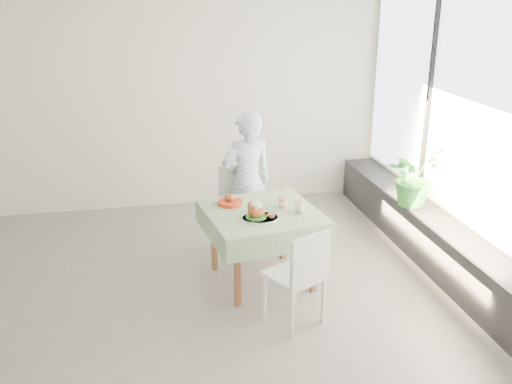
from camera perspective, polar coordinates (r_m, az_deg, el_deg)
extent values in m
plane|color=slate|center=(5.50, -8.75, -10.52)|extent=(6.00, 6.00, 0.00)
cube|color=silver|center=(7.38, -10.52, 8.91)|extent=(6.00, 0.02, 2.80)
cube|color=silver|center=(2.64, -6.97, -11.35)|extent=(6.00, 0.02, 2.80)
cube|color=silver|center=(5.86, 21.21, 5.09)|extent=(0.02, 5.00, 2.80)
cube|color=#D1E0F9|center=(5.80, 21.27, 7.47)|extent=(0.01, 4.80, 2.18)
cube|color=black|center=(6.13, 18.30, -5.38)|extent=(0.40, 4.80, 0.50)
cube|color=brown|center=(5.46, 0.62, -2.22)|extent=(1.02, 1.02, 0.04)
cube|color=silver|center=(5.45, 0.62, -1.96)|extent=(1.18, 1.18, 0.01)
cube|color=white|center=(6.13, -1.46, -2.01)|extent=(0.46, 0.46, 0.04)
cube|color=white|center=(6.23, -1.75, 0.75)|extent=(0.45, 0.06, 0.45)
cube|color=white|center=(4.91, 3.85, -8.30)|extent=(0.56, 0.56, 0.04)
cube|color=white|center=(4.69, 5.46, -6.68)|extent=(0.39, 0.22, 0.42)
imported|color=#81B1CF|center=(6.11, -0.90, 0.96)|extent=(0.64, 0.49, 1.56)
cylinder|color=white|center=(5.25, 0.42, -2.64)|extent=(0.35, 0.35, 0.02)
cylinder|color=#185916|center=(5.24, 0.00, -2.50)|extent=(0.19, 0.19, 0.02)
ellipsoid|color=brown|center=(5.22, 0.00, -1.95)|extent=(0.16, 0.15, 0.13)
ellipsoid|color=white|center=(5.20, 0.00, -1.37)|extent=(0.12, 0.11, 0.08)
cylinder|color=#9D210F|center=(5.25, 1.59, -2.36)|extent=(0.06, 0.06, 0.03)
cylinder|color=white|center=(5.52, 2.69, -0.94)|extent=(0.09, 0.09, 0.12)
cylinder|color=orange|center=(5.52, 2.69, -1.08)|extent=(0.08, 0.08, 0.09)
cylinder|color=white|center=(5.50, 2.70, -0.31)|extent=(0.09, 0.09, 0.01)
cylinder|color=gold|center=(5.48, 2.77, 0.13)|extent=(0.01, 0.03, 0.17)
cylinder|color=white|center=(5.40, 4.41, -1.41)|extent=(0.09, 0.09, 0.13)
cylinder|color=beige|center=(5.41, 4.41, -1.56)|extent=(0.08, 0.08, 0.10)
cylinder|color=white|center=(5.38, 4.43, -0.73)|extent=(0.10, 0.10, 0.01)
cylinder|color=gold|center=(5.36, 4.51, -0.25)|extent=(0.01, 0.03, 0.18)
cylinder|color=#B73112|center=(5.60, -2.61, -1.07)|extent=(0.25, 0.25, 0.04)
cylinder|color=white|center=(5.60, -2.61, -0.97)|extent=(0.21, 0.21, 0.01)
ellipsoid|color=brown|center=(5.58, -2.62, -0.58)|extent=(0.11, 0.10, 0.09)
imported|color=#2A8030|center=(6.40, 15.50, 1.53)|extent=(0.77, 0.74, 0.66)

